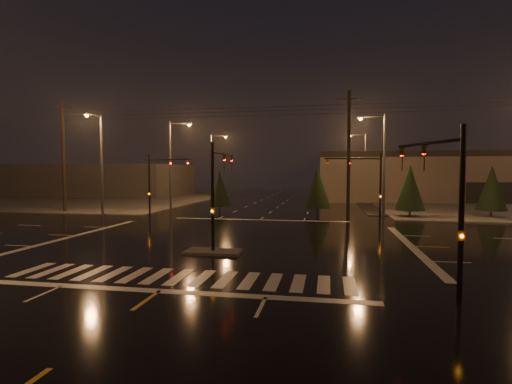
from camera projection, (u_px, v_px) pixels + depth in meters
ground at (231, 240)px, 25.59m from camera, size 140.00×140.00×0.00m
sidewalk_nw at (86, 200)px, 60.42m from camera, size 36.00×36.00×0.12m
median_island at (213, 252)px, 21.66m from camera, size 3.00×1.60×0.15m
crosswalk at (179, 277)px, 16.75m from camera, size 15.00×2.60×0.01m
stop_bar_near at (159, 291)px, 14.79m from camera, size 16.00×0.50×0.01m
stop_bar_far at (260, 220)px, 36.40m from camera, size 16.00×0.50×0.01m
retail_building at (510, 175)px, 64.33m from camera, size 60.20×28.30×7.20m
commercial_block at (100, 180)px, 72.96m from camera, size 30.00×18.00×5.60m
signal_mast_median at (217, 184)px, 22.38m from camera, size 0.25×4.59×6.00m
signal_mast_ne at (369, 179)px, 33.66m from camera, size 4.84×1.86×6.00m
signal_mast_nw at (158, 178)px, 37.05m from camera, size 4.84×1.86×6.00m
signal_mast_se at (447, 192)px, 13.99m from camera, size 1.55×3.87×6.00m
streetlight_1 at (173, 159)px, 44.97m from camera, size 2.77×0.32×10.00m
streetlight_2 at (213, 162)px, 60.69m from camera, size 2.77×0.32×10.00m
streetlight_3 at (381, 157)px, 39.01m from camera, size 2.77×0.32×10.00m
streetlight_4 at (363, 162)px, 58.66m from camera, size 2.77×0.32×10.00m
streetlight_5 at (100, 157)px, 39.14m from camera, size 0.32×2.77×10.00m
utility_pole_0 at (63, 156)px, 42.96m from camera, size 2.20×0.32×12.00m
utility_pole_1 at (349, 153)px, 37.60m from camera, size 2.20×0.32×12.00m
conifer_0 at (410, 188)px, 38.21m from camera, size 2.76×2.76×5.01m
conifer_1 at (492, 188)px, 38.04m from camera, size 2.74×2.74×4.97m
conifer_3 at (219, 188)px, 42.95m from camera, size 2.47×2.47×4.57m
conifer_4 at (317, 187)px, 40.46m from camera, size 2.68×2.68×4.88m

